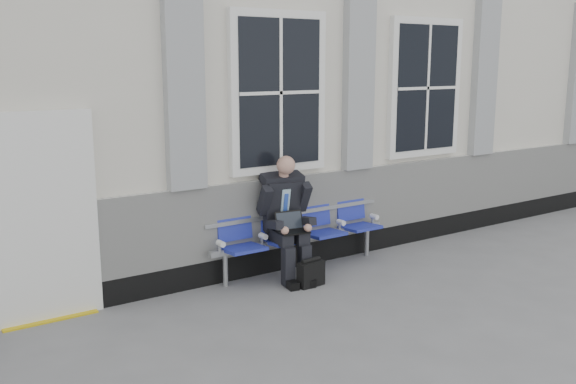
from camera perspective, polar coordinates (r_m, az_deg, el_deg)
ground at (r=8.64m, az=16.80°, el=-6.64°), size 70.00×70.00×0.00m
station_building at (r=10.74m, az=2.82°, el=9.39°), size 14.40×4.40×4.49m
bench at (r=8.14m, az=1.11°, el=-3.19°), size 2.60×0.47×0.91m
businessman at (r=7.80m, az=-0.22°, el=-1.91°), size 0.66×0.89×1.52m
briefcase at (r=7.66m, az=2.05°, el=-7.23°), size 0.35×0.17×0.34m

